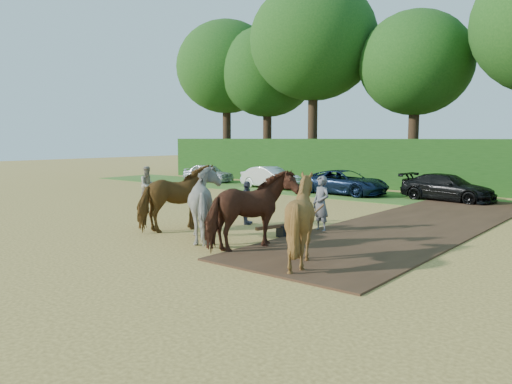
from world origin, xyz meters
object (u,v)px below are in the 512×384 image
at_px(plough_team, 233,207).
at_px(parked_cars, 491,191).
at_px(spectator_near, 148,185).
at_px(spectator_far, 247,203).

bearing_deg(plough_team, parked_cars, 75.41).
bearing_deg(spectator_near, plough_team, -94.25).
xyz_separation_m(spectator_far, parked_cars, (5.42, 10.55, -0.08)).
distance_m(spectator_near, plough_team, 10.15).
bearing_deg(parked_cars, spectator_near, -144.25).
height_order(spectator_far, parked_cars, spectator_far).
xyz_separation_m(spectator_far, plough_team, (1.93, -2.86, 0.32)).
bearing_deg(spectator_near, parked_cars, -33.63).
height_order(spectator_far, plough_team, plough_team).
bearing_deg(plough_team, spectator_near, 155.12).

